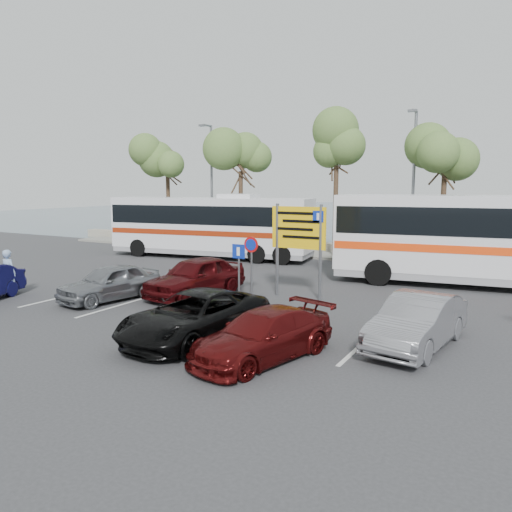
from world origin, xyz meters
The scene contains 22 objects.
ground centered at (0.00, 0.00, 0.00)m, with size 120.00×120.00×0.00m, color #313133.
kerb_strip centered at (0.00, 14.00, 0.07)m, with size 44.00×2.40×0.15m, color gray.
seawall centered at (0.00, 16.00, 0.30)m, with size 48.00×0.80×0.60m, color gray.
sea centered at (0.00, 60.00, 0.01)m, with size 140.00×140.00×0.00m, color #3B535F.
tree_far_left centered at (-14.00, 14.00, 6.33)m, with size 3.20×3.20×7.60m.
tree_left centered at (-8.00, 14.00, 6.00)m, with size 3.20×3.20×7.20m.
tree_mid centered at (-1.50, 14.00, 6.65)m, with size 3.20×3.20×8.00m.
tree_right centered at (4.50, 14.00, 6.17)m, with size 3.20×3.20×7.40m.
street_lamp_left centered at (-10.00, 13.52, 4.60)m, with size 0.45×1.15×8.01m.
street_lamp_right centered at (3.00, 13.52, 4.60)m, with size 0.45×1.15×8.01m.
direction_sign centered at (1.00, 3.20, 2.43)m, with size 2.20×0.12×3.60m.
sign_no_stop centered at (-0.60, 2.38, 1.58)m, with size 0.60×0.08×2.35m.
sign_parking centered at (-0.20, 0.79, 1.47)m, with size 0.50×0.07×2.25m.
lane_markings centered at (-1.14, -1.00, 0.00)m, with size 12.02×4.20×0.01m, color silver, non-canonical shape.
coach_bus_left centered at (-8.03, 10.50, 1.76)m, with size 12.44×4.35×3.80m.
coach_bus_right centered at (7.50, 8.93, 1.92)m, with size 13.54×4.53×4.14m.
car_silver_a centered at (-5.00, -0.64, 0.68)m, with size 1.60×3.97×1.35m, color gray.
car_maroon centered at (3.09, -3.50, 0.61)m, with size 1.70×4.19×1.22m, color #540E0E.
car_red centered at (-2.60, 1.50, 0.77)m, with size 1.82×4.52×1.54m, color #45090C.
suv_black centered at (0.69, -3.04, 0.68)m, with size 2.24×4.87×1.35m, color black.
car_silver_b centered at (6.24, -0.70, 0.70)m, with size 1.48×4.26×1.40m, color gray.
pedestrian_near centered at (-9.00, -2.00, 0.91)m, with size 0.66×0.44×1.82m, color #8DA8CE.
Camera 1 is at (8.75, -14.03, 4.30)m, focal length 35.00 mm.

